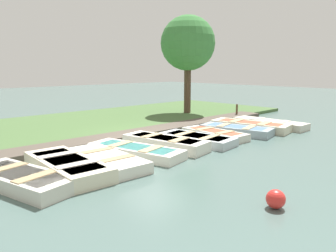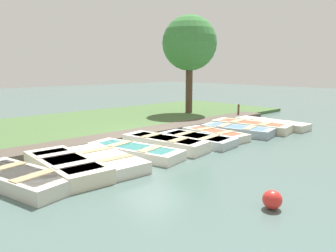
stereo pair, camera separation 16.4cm
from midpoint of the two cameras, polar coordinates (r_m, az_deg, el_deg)
ground_plane at (r=13.13m, az=-2.75°, el=-2.50°), size 80.00×80.00×0.00m
shore_bank at (r=17.13m, az=-13.83°, el=0.49°), size 8.00×24.00×0.18m
dock_walkway at (r=13.99m, az=-5.89°, el=-1.34°), size 1.23×17.63×0.20m
rowboat_0 at (r=8.90m, az=-24.77°, el=-8.35°), size 3.35×1.87×0.38m
rowboat_1 at (r=9.47m, az=-17.64°, el=-6.67°), size 3.33×1.40×0.42m
rowboat_2 at (r=9.95m, az=-11.21°, el=-5.77°), size 3.14×1.32×0.35m
rowboat_3 at (r=10.88m, az=-6.12°, el=-4.32°), size 3.53×1.82×0.33m
rowboat_4 at (r=11.79m, az=-0.93°, el=-2.92°), size 3.36×1.56×0.42m
rowboat_5 at (r=12.63m, az=4.69°, el=-2.27°), size 3.09×1.54×0.33m
rowboat_6 at (r=13.69m, az=7.77°, el=-1.38°), size 2.92×1.17×0.33m
rowboat_7 at (r=14.62m, az=11.47°, el=-0.67°), size 3.25×1.79×0.36m
rowboat_8 at (r=15.73m, az=13.78°, el=0.04°), size 3.71×1.80×0.39m
rowboat_9 at (r=16.83m, az=17.01°, el=0.46°), size 3.61×1.07×0.35m
mooring_post_far at (r=19.38m, az=11.65°, el=2.62°), size 0.12×0.12×0.81m
buoy at (r=7.22m, az=17.61°, el=-12.03°), size 0.40×0.40×0.40m
park_tree_left at (r=19.79m, az=3.24°, el=14.10°), size 3.20×3.20×5.89m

